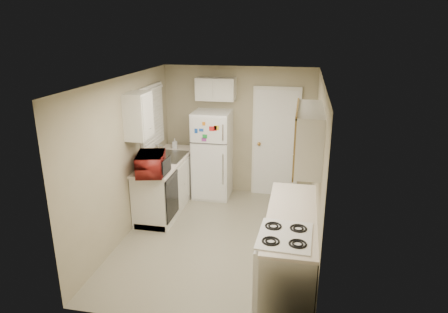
# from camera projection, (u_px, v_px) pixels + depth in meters

# --- Properties ---
(floor) EXTENTS (3.80, 3.80, 0.00)m
(floor) POSITION_uv_depth(u_px,v_px,m) (218.00, 238.00, 6.08)
(floor) COLOR #A8A38C
(floor) RESTS_ON ground
(ceiling) EXTENTS (3.80, 3.80, 0.00)m
(ceiling) POSITION_uv_depth(u_px,v_px,m) (217.00, 79.00, 5.33)
(ceiling) COLOR white
(ceiling) RESTS_ON floor
(wall_left) EXTENTS (3.80, 3.80, 0.00)m
(wall_left) POSITION_uv_depth(u_px,v_px,m) (126.00, 158.00, 5.96)
(wall_left) COLOR tan
(wall_left) RESTS_ON floor
(wall_right) EXTENTS (3.80, 3.80, 0.00)m
(wall_right) POSITION_uv_depth(u_px,v_px,m) (317.00, 170.00, 5.44)
(wall_right) COLOR tan
(wall_right) RESTS_ON floor
(wall_back) EXTENTS (2.80, 2.80, 0.00)m
(wall_back) POSITION_uv_depth(u_px,v_px,m) (239.00, 131.00, 7.47)
(wall_back) COLOR tan
(wall_back) RESTS_ON floor
(wall_front) EXTENTS (2.80, 2.80, 0.00)m
(wall_front) POSITION_uv_depth(u_px,v_px,m) (177.00, 226.00, 3.93)
(wall_front) COLOR tan
(wall_front) RESTS_ON floor
(left_counter) EXTENTS (0.60, 1.80, 0.90)m
(left_counter) POSITION_uv_depth(u_px,v_px,m) (167.00, 184.00, 6.98)
(left_counter) COLOR silver
(left_counter) RESTS_ON floor
(dishwasher) EXTENTS (0.03, 0.58, 0.72)m
(dishwasher) POSITION_uv_depth(u_px,v_px,m) (172.00, 197.00, 6.35)
(dishwasher) COLOR black
(dishwasher) RESTS_ON floor
(sink) EXTENTS (0.54, 0.74, 0.16)m
(sink) POSITION_uv_depth(u_px,v_px,m) (169.00, 159.00, 6.99)
(sink) COLOR gray
(sink) RESTS_ON left_counter
(microwave) EXTENTS (0.66, 0.47, 0.40)m
(microwave) POSITION_uv_depth(u_px,v_px,m) (151.00, 165.00, 6.11)
(microwave) COLOR maroon
(microwave) RESTS_ON left_counter
(soap_bottle) EXTENTS (0.10, 0.10, 0.19)m
(soap_bottle) POSITION_uv_depth(u_px,v_px,m) (175.00, 143.00, 7.44)
(soap_bottle) COLOR silver
(soap_bottle) RESTS_ON left_counter
(window_blinds) EXTENTS (0.10, 0.98, 1.08)m
(window_blinds) POSITION_uv_depth(u_px,v_px,m) (152.00, 117.00, 6.81)
(window_blinds) COLOR silver
(window_blinds) RESTS_ON wall_left
(upper_cabinet_left) EXTENTS (0.30, 0.45, 0.70)m
(upper_cabinet_left) POSITION_uv_depth(u_px,v_px,m) (138.00, 116.00, 5.95)
(upper_cabinet_left) COLOR silver
(upper_cabinet_left) RESTS_ON wall_left
(refrigerator) EXTENTS (0.67, 0.65, 1.62)m
(refrigerator) POSITION_uv_depth(u_px,v_px,m) (213.00, 155.00, 7.38)
(refrigerator) COLOR white
(refrigerator) RESTS_ON floor
(cabinet_over_fridge) EXTENTS (0.70, 0.30, 0.40)m
(cabinet_over_fridge) POSITION_uv_depth(u_px,v_px,m) (216.00, 89.00, 7.16)
(cabinet_over_fridge) COLOR silver
(cabinet_over_fridge) RESTS_ON wall_back
(interior_door) EXTENTS (0.86, 0.06, 2.08)m
(interior_door) POSITION_uv_depth(u_px,v_px,m) (275.00, 143.00, 7.36)
(interior_door) COLOR white
(interior_door) RESTS_ON floor
(right_counter) EXTENTS (0.60, 2.00, 0.90)m
(right_counter) POSITION_uv_depth(u_px,v_px,m) (290.00, 247.00, 4.99)
(right_counter) COLOR silver
(right_counter) RESTS_ON floor
(stove) EXTENTS (0.61, 0.73, 0.86)m
(stove) POSITION_uv_depth(u_px,v_px,m) (283.00, 273.00, 4.48)
(stove) COLOR white
(stove) RESTS_ON floor
(upper_cabinet_right) EXTENTS (0.30, 1.20, 0.70)m
(upper_cabinet_right) POSITION_uv_depth(u_px,v_px,m) (309.00, 137.00, 4.82)
(upper_cabinet_right) COLOR silver
(upper_cabinet_right) RESTS_ON wall_right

